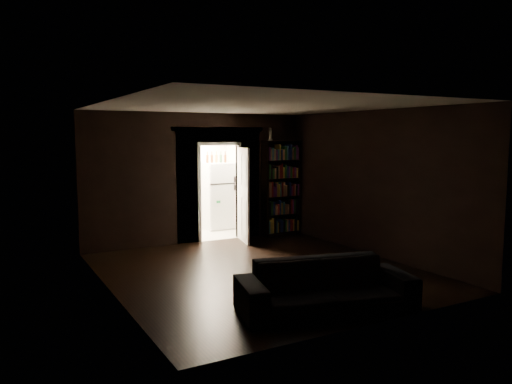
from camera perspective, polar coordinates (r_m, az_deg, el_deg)
ground at (r=8.62m, az=0.57°, el=-9.08°), size 5.50×5.50×0.00m
room_walls at (r=9.27m, az=-2.73°, el=2.57°), size 5.02×5.61×2.84m
kitchen_alcove at (r=12.06m, az=-6.43°, el=1.18°), size 2.20×1.80×2.60m
sofa at (r=6.70m, az=8.00°, el=-9.77°), size 2.48×1.51×0.89m
bookshelf at (r=11.62m, az=2.87°, el=0.47°), size 0.95×0.50×2.20m
refrigerator at (r=12.47m, az=-4.36°, el=-0.41°), size 0.75×0.69×1.65m
door at (r=10.84m, az=-1.44°, el=-0.36°), size 0.24×0.84×2.05m
figurine at (r=11.49m, az=1.64°, el=6.63°), size 0.13×0.13×0.29m
bottles at (r=12.27m, az=-4.55°, el=4.00°), size 0.69×0.13×0.28m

